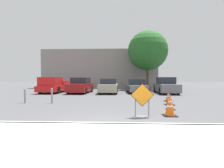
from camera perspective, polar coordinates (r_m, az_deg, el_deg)
name	(u,v)px	position (r m, az deg, el deg)	size (l,w,h in m)	color
ground_plane	(115,95)	(15.38, 0.94, -3.69)	(96.00, 96.00, 0.00)	#4C4C4F
sidewalk_strip	(99,143)	(4.13, -4.23, -18.60)	(30.43, 2.93, 0.14)	beige
curb_lip	(105,125)	(5.52, -2.34, -13.28)	(30.43, 0.20, 0.14)	beige
road_closed_sign	(142,99)	(6.91, 9.84, -4.71)	(0.91, 0.20, 1.32)	black
traffic_cone_nearest	(170,106)	(7.41, 18.37, -6.95)	(0.52, 0.52, 0.79)	black
traffic_cone_second	(171,102)	(8.87, 18.59, -5.59)	(0.39, 0.39, 0.76)	black
traffic_cone_third	(169,99)	(10.42, 18.26, -4.76)	(0.51, 0.51, 0.65)	black
traffic_cone_fourth	(168,97)	(11.98, 17.87, -4.04)	(0.49, 0.49, 0.59)	black
pickup_truck	(54,86)	(19.11, -18.47, -0.52)	(2.04, 5.11, 1.61)	red
parked_car_nearest	(81,86)	(18.10, -10.17, -0.59)	(2.07, 4.35, 1.56)	maroon
parked_car_second	(109,86)	(17.68, -1.09, -0.75)	(1.82, 4.29, 1.45)	#A39984
parked_car_third	(137,86)	(18.34, 8.01, -0.77)	(1.94, 4.28, 1.39)	slate
parked_car_fourth	(166,86)	(18.33, 17.12, -0.58)	(1.93, 4.73, 1.60)	slate
bollard_nearest	(52,95)	(11.09, -19.03, -3.52)	(0.12, 0.12, 0.91)	gray
bollard_second	(25,95)	(11.81, -26.56, -3.33)	(0.12, 0.12, 0.89)	gray
building_facade_backdrop	(101,69)	(28.52, -3.76, 4.80)	(17.51, 5.00, 5.85)	gray
street_tree_behind_lot	(148,51)	(24.07, 11.58, 10.62)	(5.25, 5.25, 7.78)	#513823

